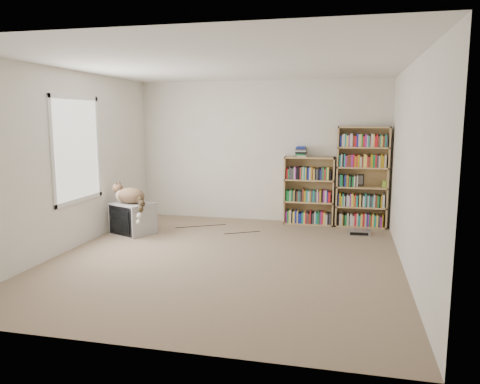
% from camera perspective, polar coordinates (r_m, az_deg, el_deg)
% --- Properties ---
extents(floor, '(4.50, 5.00, 0.01)m').
position_cam_1_polar(floor, '(6.25, -1.77, -8.15)').
color(floor, gray).
rests_on(floor, ground).
extents(wall_back, '(4.50, 0.02, 2.50)m').
position_cam_1_polar(wall_back, '(8.43, 2.57, 4.96)').
color(wall_back, white).
rests_on(wall_back, floor).
extents(wall_front, '(4.50, 0.02, 2.50)m').
position_cam_1_polar(wall_front, '(3.66, -11.97, -0.46)').
color(wall_front, white).
rests_on(wall_front, floor).
extents(wall_left, '(0.02, 5.00, 2.50)m').
position_cam_1_polar(wall_left, '(6.93, -20.16, 3.55)').
color(wall_left, white).
rests_on(wall_left, floor).
extents(wall_right, '(0.02, 5.00, 2.50)m').
position_cam_1_polar(wall_right, '(5.84, 20.05, 2.65)').
color(wall_right, white).
rests_on(wall_right, floor).
extents(ceiling, '(4.50, 5.00, 0.02)m').
position_cam_1_polar(ceiling, '(6.01, -1.89, 15.30)').
color(ceiling, white).
rests_on(ceiling, wall_back).
extents(window, '(0.02, 1.22, 1.52)m').
position_cam_1_polar(window, '(7.08, -19.26, 4.92)').
color(window, white).
rests_on(window, wall_left).
extents(crt_tv, '(0.73, 0.70, 0.50)m').
position_cam_1_polar(crt_tv, '(7.71, -12.87, -3.15)').
color(crt_tv, '#ACACAF').
rests_on(crt_tv, floor).
extents(cat, '(0.68, 0.56, 0.56)m').
position_cam_1_polar(cat, '(7.56, -13.07, -0.74)').
color(cat, '#3D2819').
rests_on(cat, crt_tv).
extents(bookcase_tall, '(0.85, 0.30, 1.70)m').
position_cam_1_polar(bookcase_tall, '(8.19, 14.65, 1.50)').
color(bookcase_tall, '#AB7F55').
rests_on(bookcase_tall, floor).
extents(bookcase_short, '(0.86, 0.30, 1.18)m').
position_cam_1_polar(bookcase_short, '(8.26, 8.41, -0.18)').
color(bookcase_short, '#AB7F55').
rests_on(bookcase_short, floor).
extents(book_stack, '(0.21, 0.27, 0.17)m').
position_cam_1_polar(book_stack, '(8.18, 7.48, 4.90)').
color(book_stack, red).
rests_on(book_stack, bookcase_short).
extents(green_mug, '(0.10, 0.10, 0.11)m').
position_cam_1_polar(green_mug, '(8.20, 17.27, 0.94)').
color(green_mug, '#85B734').
rests_on(green_mug, bookcase_tall).
extents(framed_print, '(0.15, 0.05, 0.19)m').
position_cam_1_polar(framed_print, '(8.28, 14.36, 1.44)').
color(framed_print, black).
rests_on(framed_print, bookcase_tall).
extents(dvd_player, '(0.34, 0.25, 0.07)m').
position_cam_1_polar(dvd_player, '(7.74, 14.36, -4.77)').
color(dvd_player, '#9F9EA3').
rests_on(dvd_player, floor).
extents(wall_outlet, '(0.01, 0.08, 0.13)m').
position_cam_1_polar(wall_outlet, '(8.20, -14.61, -2.00)').
color(wall_outlet, silver).
rests_on(wall_outlet, wall_left).
extents(floor_cables, '(1.20, 0.70, 0.01)m').
position_cam_1_polar(floor_cables, '(7.91, -0.86, -4.43)').
color(floor_cables, black).
rests_on(floor_cables, floor).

